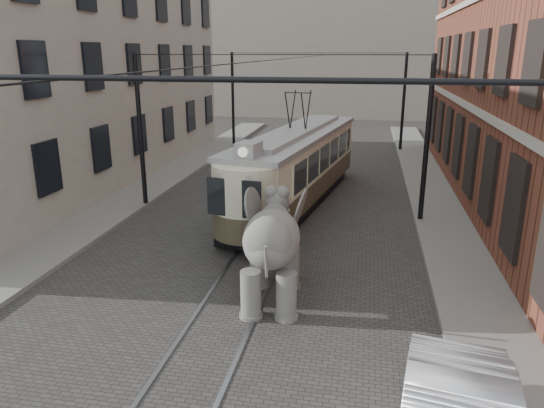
# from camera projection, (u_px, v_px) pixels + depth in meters

# --- Properties ---
(ground) EXTENTS (120.00, 120.00, 0.00)m
(ground) POSITION_uv_depth(u_px,v_px,m) (245.00, 280.00, 14.00)
(ground) COLOR #3C3A38
(tram_rails) EXTENTS (1.54, 80.00, 0.02)m
(tram_rails) POSITION_uv_depth(u_px,v_px,m) (245.00, 280.00, 14.00)
(tram_rails) COLOR slate
(tram_rails) RESTS_ON ground
(sidewalk_right) EXTENTS (2.00, 60.00, 0.15)m
(sidewalk_right) POSITION_uv_depth(u_px,v_px,m) (473.00, 296.00, 12.92)
(sidewalk_right) COLOR slate
(sidewalk_right) RESTS_ON ground
(sidewalk_left) EXTENTS (2.00, 60.00, 0.15)m
(sidewalk_left) POSITION_uv_depth(u_px,v_px,m) (34.00, 260.00, 15.13)
(sidewalk_left) COLOR slate
(sidewalk_left) RESTS_ON ground
(stucco_building) EXTENTS (7.00, 24.00, 10.00)m
(stucco_building) POSITION_uv_depth(u_px,v_px,m) (67.00, 75.00, 23.91)
(stucco_building) COLOR gray
(stucco_building) RESTS_ON ground
(distant_block) EXTENTS (28.00, 10.00, 14.00)m
(distant_block) POSITION_uv_depth(u_px,v_px,m) (340.00, 41.00, 49.59)
(distant_block) COLOR gray
(distant_block) RESTS_ON ground
(catenary) EXTENTS (11.00, 30.20, 6.00)m
(catenary) POSITION_uv_depth(u_px,v_px,m) (271.00, 142.00, 17.87)
(catenary) COLOR black
(catenary) RESTS_ON ground
(tram) EXTENTS (4.19, 11.73, 4.56)m
(tram) POSITION_uv_depth(u_px,v_px,m) (297.00, 150.00, 20.31)
(tram) COLOR beige
(tram) RESTS_ON ground
(elephant) EXTENTS (2.77, 4.49, 2.62)m
(elephant) POSITION_uv_depth(u_px,v_px,m) (272.00, 253.00, 12.46)
(elephant) COLOR slate
(elephant) RESTS_ON ground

